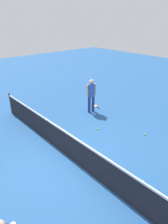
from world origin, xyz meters
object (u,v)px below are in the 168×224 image
(tennis_ball_midcourt, at_px, (167,208))
(tennis_ball_near_player, at_px, (98,129))
(tennis_ball_by_net, at_px, (143,182))
(player_near_side, at_px, (91,93))
(tennis_ball_baseline, at_px, (145,134))
(tennis_racket_near_player, at_px, (95,106))

(tennis_ball_midcourt, bearing_deg, tennis_ball_near_player, -20.32)
(tennis_ball_near_player, distance_m, tennis_ball_by_net, 3.30)
(tennis_ball_midcourt, bearing_deg, player_near_side, -24.42)
(tennis_ball_by_net, bearing_deg, tennis_ball_near_player, -20.44)
(tennis_ball_midcourt, bearing_deg, tennis_ball_by_net, -19.91)
(player_near_side, height_order, tennis_ball_midcourt, player_near_side)
(tennis_ball_midcourt, height_order, tennis_ball_baseline, same)
(tennis_racket_near_player, relative_size, tennis_ball_midcourt, 9.15)
(tennis_ball_near_player, height_order, tennis_ball_by_net, same)
(player_near_side, bearing_deg, tennis_ball_baseline, -177.35)
(tennis_ball_by_net, distance_m, tennis_ball_midcourt, 0.99)
(tennis_ball_near_player, bearing_deg, tennis_ball_baseline, -143.93)
(tennis_ball_by_net, bearing_deg, player_near_side, -25.29)
(tennis_racket_near_player, bearing_deg, player_near_side, 119.57)
(tennis_racket_near_player, xyz_separation_m, tennis_ball_near_player, (-1.89, 1.67, 0.02))
(player_near_side, height_order, tennis_ball_by_net, player_near_side)
(tennis_racket_near_player, bearing_deg, tennis_ball_near_player, 138.41)
(tennis_ball_near_player, height_order, tennis_ball_midcourt, same)
(tennis_ball_near_player, height_order, tennis_ball_baseline, same)
(tennis_ball_by_net, height_order, tennis_ball_midcourt, same)
(tennis_ball_near_player, relative_size, tennis_ball_midcourt, 1.00)
(tennis_ball_near_player, bearing_deg, player_near_side, -34.05)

